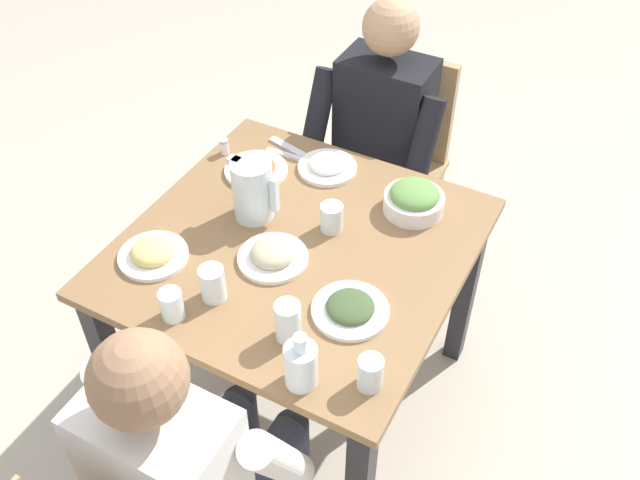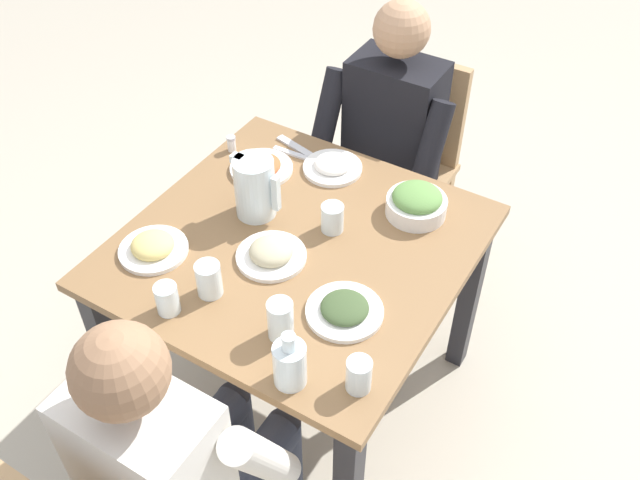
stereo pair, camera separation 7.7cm
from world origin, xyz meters
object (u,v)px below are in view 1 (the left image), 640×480
(water_glass_by_pitcher, at_px, (172,305))
(oil_carafe, at_px, (301,366))
(plate_yoghurt, at_px, (327,165))
(water_glass_far_right, at_px, (213,283))
(water_glass_far_left, at_px, (332,218))
(plate_rice_curry, at_px, (256,168))
(plate_dolmas, at_px, (350,308))
(dining_table, at_px, (297,271))
(chair_far, at_px, (393,152))
(plate_fries, at_px, (153,253))
(diner_near, at_px, (196,460))
(water_glass_near_left, at_px, (370,373))
(water_glass_center, at_px, (288,321))
(salad_bowl, at_px, (414,199))
(plate_beans, at_px, (273,255))
(salt_shaker, at_px, (224,146))
(diner_far, at_px, (372,149))
(water_pitcher, at_px, (253,190))

(water_glass_by_pitcher, distance_m, oil_carafe, 0.39)
(plate_yoghurt, xyz_separation_m, water_glass_far_right, (-0.01, -0.63, 0.03))
(water_glass_far_right, bearing_deg, water_glass_far_left, 68.51)
(plate_yoghurt, bearing_deg, plate_rice_curry, -148.16)
(plate_dolmas, bearing_deg, plate_yoghurt, 123.36)
(plate_dolmas, bearing_deg, plate_rice_curry, 143.80)
(dining_table, xyz_separation_m, oil_carafe, (0.24, -0.41, 0.17))
(oil_carafe, bearing_deg, chair_far, 103.49)
(plate_fries, distance_m, water_glass_far_right, 0.24)
(plate_yoghurt, bearing_deg, chair_far, 87.25)
(diner_near, bearing_deg, plate_dolmas, 72.53)
(plate_fries, bearing_deg, water_glass_near_left, -7.95)
(dining_table, relative_size, plate_dolmas, 4.63)
(water_glass_center, xyz_separation_m, oil_carafe, (0.09, -0.10, -0.00))
(dining_table, relative_size, salad_bowl, 5.20)
(dining_table, xyz_separation_m, salad_bowl, (0.24, 0.29, 0.16))
(chair_far, distance_m, plate_rice_curry, 0.72)
(plate_beans, bearing_deg, plate_dolmas, -14.37)
(plate_yoghurt, distance_m, water_glass_by_pitcher, 0.73)
(salad_bowl, distance_m, water_glass_near_left, 0.65)
(plate_beans, distance_m, water_glass_far_right, 0.20)
(plate_fries, xyz_separation_m, water_glass_far_right, (0.23, -0.04, 0.03))
(plate_yoghurt, height_order, water_glass_far_left, water_glass_far_left)
(plate_beans, relative_size, water_glass_center, 1.74)
(salt_shaker, bearing_deg, plate_beans, -41.73)
(salad_bowl, distance_m, water_glass_center, 0.60)
(plate_yoghurt, height_order, water_glass_by_pitcher, water_glass_by_pitcher)
(oil_carafe, bearing_deg, water_glass_center, 132.47)
(plate_beans, xyz_separation_m, water_glass_near_left, (0.42, -0.25, 0.03))
(diner_far, xyz_separation_m, water_glass_far_left, (0.12, -0.55, 0.15))
(chair_far, xyz_separation_m, plate_rice_curry, (-0.22, -0.63, 0.27))
(diner_near, bearing_deg, diner_far, 96.78)
(water_pitcher, relative_size, water_glass_near_left, 2.08)
(diner_near, distance_m, plate_dolmas, 0.53)
(plate_yoghurt, distance_m, plate_dolmas, 0.61)
(plate_rice_curry, distance_m, plate_dolmas, 0.65)
(plate_dolmas, bearing_deg, plate_fries, -172.04)
(diner_near, distance_m, water_glass_far_right, 0.44)
(dining_table, height_order, water_glass_center, water_glass_center)
(plate_dolmas, relative_size, water_glass_by_pitcher, 2.35)
(oil_carafe, bearing_deg, water_glass_far_left, 109.91)
(water_glass_by_pitcher, height_order, salt_shaker, water_glass_by_pitcher)
(water_glass_near_left, relative_size, water_glass_by_pitcher, 1.06)
(plate_fries, bearing_deg, water_glass_far_right, -9.78)
(water_glass_far_right, bearing_deg, chair_far, 88.35)
(diner_far, xyz_separation_m, salt_shaker, (-0.36, -0.39, 0.13))
(water_glass_center, height_order, water_glass_by_pitcher, water_glass_center)
(chair_far, bearing_deg, water_glass_by_pitcher, -93.98)
(water_pitcher, xyz_separation_m, water_glass_far_left, (0.23, 0.05, -0.05))
(plate_fries, relative_size, plate_rice_curry, 0.97)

